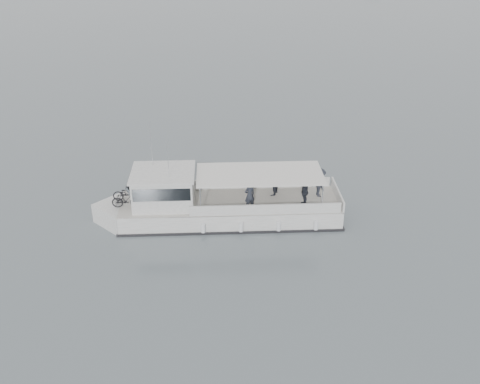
# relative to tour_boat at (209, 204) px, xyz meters

# --- Properties ---
(ground) EXTENTS (1400.00, 1400.00, 0.00)m
(ground) POSITION_rel_tour_boat_xyz_m (6.28, 1.91, -0.86)
(ground) COLOR #546063
(ground) RESTS_ON ground
(tour_boat) EXTENTS (12.33, 6.22, 5.22)m
(tour_boat) POSITION_rel_tour_boat_xyz_m (0.00, 0.00, 0.00)
(tour_boat) COLOR white
(tour_boat) RESTS_ON ground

